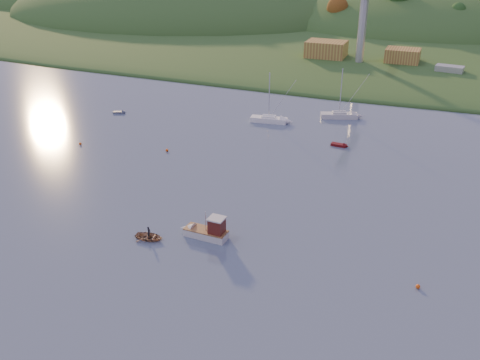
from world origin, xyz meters
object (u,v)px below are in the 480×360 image
at_px(sailboat_far, 339,115).
at_px(grey_dinghy, 121,112).
at_px(red_tender, 342,145).
at_px(fishing_boat, 203,230).
at_px(canoe, 149,237).
at_px(sailboat_near, 269,119).

height_order(sailboat_far, grey_dinghy, sailboat_far).
height_order(sailboat_far, red_tender, sailboat_far).
relative_size(fishing_boat, canoe, 1.82).
bearing_deg(canoe, sailboat_near, -4.39).
xyz_separation_m(sailboat_far, grey_dinghy, (-43.89, -13.98, -0.48)).
xyz_separation_m(fishing_boat, sailboat_far, (5.89, 53.62, -0.23)).
bearing_deg(grey_dinghy, red_tender, -23.05).
distance_m(fishing_boat, canoe, 6.79).
relative_size(sailboat_near, canoe, 2.80).
height_order(sailboat_near, grey_dinghy, sailboat_near).
bearing_deg(sailboat_far, grey_dinghy, 178.60).
distance_m(fishing_boat, grey_dinghy, 54.92).
xyz_separation_m(red_tender, grey_dinghy, (-47.89, 2.01, -0.02)).
height_order(sailboat_near, canoe, sailboat_near).
bearing_deg(sailboat_near, canoe, -95.34).
bearing_deg(canoe, sailboat_far, -17.21).
relative_size(fishing_boat, red_tender, 2.00).
relative_size(canoe, grey_dinghy, 1.25).
xyz_separation_m(fishing_boat, red_tender, (9.90, 37.64, -0.69)).
bearing_deg(fishing_boat, sailboat_far, -93.35).
distance_m(sailboat_near, red_tender, 18.59).
xyz_separation_m(sailboat_near, sailboat_far, (12.73, 7.89, 0.01)).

